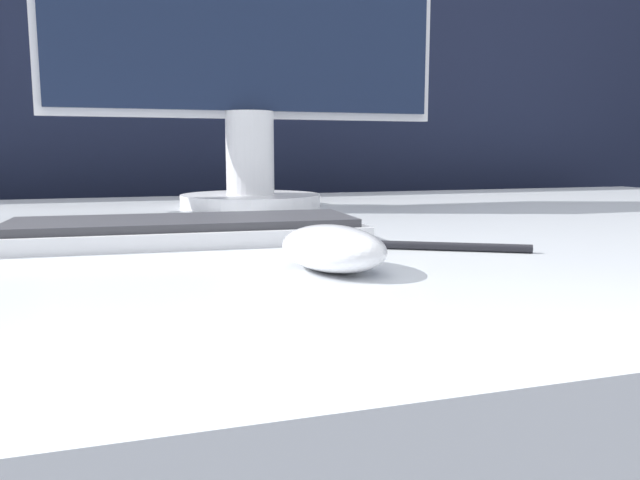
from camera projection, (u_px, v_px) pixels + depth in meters
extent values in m
cube|color=black|center=(224.00, 240.00, 1.45)|extent=(5.00, 0.03, 1.25)
ellipsoid|color=white|center=(333.00, 248.00, 0.48)|extent=(0.09, 0.12, 0.04)
cube|color=silver|center=(185.00, 233.00, 0.64)|extent=(0.37, 0.15, 0.02)
cube|color=#38383D|center=(185.00, 222.00, 0.64)|extent=(0.35, 0.13, 0.01)
cylinder|color=silver|center=(251.00, 200.00, 1.04)|extent=(0.23, 0.23, 0.02)
cylinder|color=silver|center=(250.00, 153.00, 1.03)|extent=(0.08, 0.08, 0.14)
cylinder|color=black|center=(452.00, 247.00, 0.58)|extent=(0.13, 0.08, 0.01)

